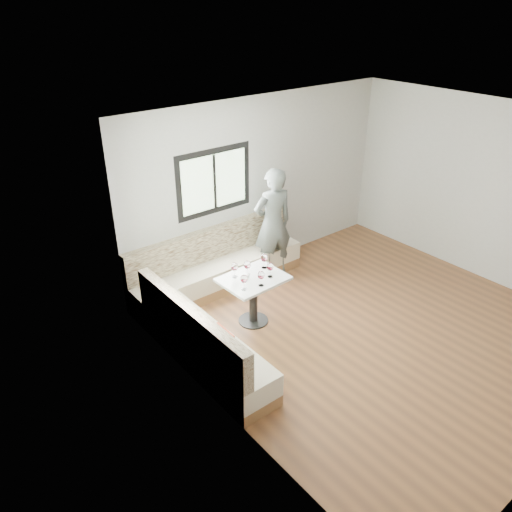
% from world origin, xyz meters
% --- Properties ---
extents(room, '(5.01, 5.01, 2.81)m').
position_xyz_m(room, '(-0.08, 0.08, 1.41)').
color(room, brown).
rests_on(room, ground).
extents(banquette, '(2.90, 2.80, 0.95)m').
position_xyz_m(banquette, '(-1.59, 1.63, 0.33)').
color(banquette, brown).
rests_on(banquette, ground).
extents(table, '(0.89, 0.70, 0.71)m').
position_xyz_m(table, '(-1.20, 1.19, 0.53)').
color(table, black).
rests_on(table, ground).
extents(person, '(0.73, 0.55, 1.81)m').
position_xyz_m(person, '(-0.12, 2.05, 0.90)').
color(person, '#4B514F').
rests_on(person, ground).
extents(olive_ramekin, '(0.10, 0.10, 0.04)m').
position_xyz_m(olive_ramekin, '(-1.27, 1.27, 0.73)').
color(olive_ramekin, white).
rests_on(olive_ramekin, table).
extents(wine_glass_a, '(0.10, 0.10, 0.22)m').
position_xyz_m(wine_glass_a, '(-1.47, 1.03, 0.86)').
color(wine_glass_a, white).
rests_on(wine_glass_a, table).
extents(wine_glass_b, '(0.10, 0.10, 0.22)m').
position_xyz_m(wine_glass_b, '(-1.24, 0.97, 0.86)').
color(wine_glass_b, white).
rests_on(wine_glass_b, table).
extents(wine_glass_c, '(0.10, 0.10, 0.22)m').
position_xyz_m(wine_glass_c, '(-1.00, 1.07, 0.86)').
color(wine_glass_c, white).
rests_on(wine_glass_c, table).
extents(wine_glass_d, '(0.10, 0.10, 0.22)m').
position_xyz_m(wine_glass_d, '(-1.21, 1.30, 0.86)').
color(wine_glass_d, white).
rests_on(wine_glass_d, table).
extents(wine_glass_e, '(0.10, 0.10, 0.22)m').
position_xyz_m(wine_glass_e, '(-0.91, 1.31, 0.86)').
color(wine_glass_e, white).
rests_on(wine_glass_e, table).
extents(wine_glass_f, '(0.10, 0.10, 0.22)m').
position_xyz_m(wine_glass_f, '(-1.37, 1.37, 0.86)').
color(wine_glass_f, white).
rests_on(wine_glass_f, table).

